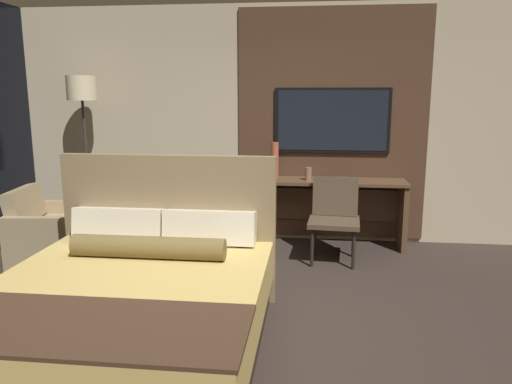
{
  "coord_description": "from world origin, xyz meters",
  "views": [
    {
      "loc": [
        0.6,
        -3.45,
        1.79
      ],
      "look_at": [
        0.09,
        0.98,
        0.9
      ],
      "focal_mm": 35.0,
      "sensor_mm": 36.0,
      "label": 1
    }
  ],
  "objects_px": {
    "floor_lamp": "(82,102)",
    "book": "(340,178)",
    "vase_short": "(308,174)",
    "vase_tall": "(275,160)",
    "armchair_by_window": "(56,236)",
    "desk_chair": "(335,212)",
    "bed": "(132,305)",
    "desk": "(330,201)",
    "tv": "(332,120)"
  },
  "relations": [
    {
      "from": "desk_chair",
      "to": "vase_short",
      "type": "distance_m",
      "value": 0.62
    },
    {
      "from": "desk",
      "to": "desk_chair",
      "type": "relative_size",
      "value": 1.94
    },
    {
      "from": "bed",
      "to": "armchair_by_window",
      "type": "height_order",
      "value": "bed"
    },
    {
      "from": "desk_chair",
      "to": "vase_tall",
      "type": "relative_size",
      "value": 2.11
    },
    {
      "from": "armchair_by_window",
      "to": "bed",
      "type": "bearing_deg",
      "value": -146.55
    },
    {
      "from": "tv",
      "to": "floor_lamp",
      "type": "bearing_deg",
      "value": -173.4
    },
    {
      "from": "floor_lamp",
      "to": "vase_short",
      "type": "distance_m",
      "value": 2.76
    },
    {
      "from": "armchair_by_window",
      "to": "floor_lamp",
      "type": "bearing_deg",
      "value": -10.15
    },
    {
      "from": "desk_chair",
      "to": "floor_lamp",
      "type": "relative_size",
      "value": 0.45
    },
    {
      "from": "armchair_by_window",
      "to": "vase_short",
      "type": "height_order",
      "value": "vase_short"
    },
    {
      "from": "desk",
      "to": "desk_chair",
      "type": "bearing_deg",
      "value": -86.6
    },
    {
      "from": "desk",
      "to": "book",
      "type": "distance_m",
      "value": 0.29
    },
    {
      "from": "floor_lamp",
      "to": "tv",
      "type": "bearing_deg",
      "value": 6.6
    },
    {
      "from": "desk_chair",
      "to": "vase_tall",
      "type": "bearing_deg",
      "value": 144.39
    },
    {
      "from": "bed",
      "to": "vase_tall",
      "type": "distance_m",
      "value": 2.9
    },
    {
      "from": "desk",
      "to": "vase_short",
      "type": "relative_size",
      "value": 11.44
    },
    {
      "from": "bed",
      "to": "vase_short",
      "type": "distance_m",
      "value": 2.87
    },
    {
      "from": "tv",
      "to": "desk_chair",
      "type": "bearing_deg",
      "value": -87.51
    },
    {
      "from": "armchair_by_window",
      "to": "floor_lamp",
      "type": "height_order",
      "value": "floor_lamp"
    },
    {
      "from": "desk_chair",
      "to": "book",
      "type": "relative_size",
      "value": 3.47
    },
    {
      "from": "floor_lamp",
      "to": "book",
      "type": "height_order",
      "value": "floor_lamp"
    },
    {
      "from": "tv",
      "to": "book",
      "type": "xyz_separation_m",
      "value": [
        0.1,
        -0.18,
        -0.66
      ]
    },
    {
      "from": "armchair_by_window",
      "to": "tv",
      "type": "bearing_deg",
      "value": -76.82
    },
    {
      "from": "desk_chair",
      "to": "bed",
      "type": "bearing_deg",
      "value": -120.49
    },
    {
      "from": "book",
      "to": "desk_chair",
      "type": "bearing_deg",
      "value": -97.7
    },
    {
      "from": "armchair_by_window",
      "to": "vase_short",
      "type": "xyz_separation_m",
      "value": [
        2.68,
        0.82,
        0.59
      ]
    },
    {
      "from": "bed",
      "to": "floor_lamp",
      "type": "relative_size",
      "value": 1.07
    },
    {
      "from": "tv",
      "to": "vase_short",
      "type": "relative_size",
      "value": 8.98
    },
    {
      "from": "armchair_by_window",
      "to": "vase_tall",
      "type": "height_order",
      "value": "vase_tall"
    },
    {
      "from": "vase_short",
      "to": "bed",
      "type": "bearing_deg",
      "value": -114.76
    },
    {
      "from": "vase_short",
      "to": "book",
      "type": "bearing_deg",
      "value": 14.73
    },
    {
      "from": "desk",
      "to": "desk_chair",
      "type": "xyz_separation_m",
      "value": [
        0.03,
        -0.51,
        -0.01
      ]
    },
    {
      "from": "vase_tall",
      "to": "armchair_by_window",
      "type": "bearing_deg",
      "value": -156.99
    },
    {
      "from": "tv",
      "to": "armchair_by_window",
      "type": "relative_size",
      "value": 1.4
    },
    {
      "from": "bed",
      "to": "armchair_by_window",
      "type": "bearing_deg",
      "value": 130.66
    },
    {
      "from": "bed",
      "to": "book",
      "type": "distance_m",
      "value": 3.11
    },
    {
      "from": "bed",
      "to": "armchair_by_window",
      "type": "distance_m",
      "value": 2.3
    },
    {
      "from": "desk",
      "to": "desk_chair",
      "type": "distance_m",
      "value": 0.51
    },
    {
      "from": "floor_lamp",
      "to": "armchair_by_window",
      "type": "bearing_deg",
      "value": -92.94
    },
    {
      "from": "desk",
      "to": "armchair_by_window",
      "type": "relative_size",
      "value": 1.79
    },
    {
      "from": "bed",
      "to": "vase_tall",
      "type": "xyz_separation_m",
      "value": [
        0.78,
        2.71,
        0.67
      ]
    },
    {
      "from": "bed",
      "to": "desk_chair",
      "type": "xyz_separation_m",
      "value": [
        1.47,
        2.14,
        0.19
      ]
    },
    {
      "from": "desk",
      "to": "vase_short",
      "type": "distance_m",
      "value": 0.44
    },
    {
      "from": "desk_chair",
      "to": "floor_lamp",
      "type": "xyz_separation_m",
      "value": [
        -2.93,
        0.36,
        1.15
      ]
    },
    {
      "from": "vase_short",
      "to": "book",
      "type": "relative_size",
      "value": 0.59
    },
    {
      "from": "desk",
      "to": "tv",
      "type": "distance_m",
      "value": 0.95
    },
    {
      "from": "bed",
      "to": "desk_chair",
      "type": "relative_size",
      "value": 2.39
    },
    {
      "from": "desk",
      "to": "vase_tall",
      "type": "bearing_deg",
      "value": 174.57
    },
    {
      "from": "armchair_by_window",
      "to": "book",
      "type": "xyz_separation_m",
      "value": [
        3.04,
        0.91,
        0.53
      ]
    },
    {
      "from": "desk_chair",
      "to": "tv",
      "type": "bearing_deg",
      "value": 96.6
    }
  ]
}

